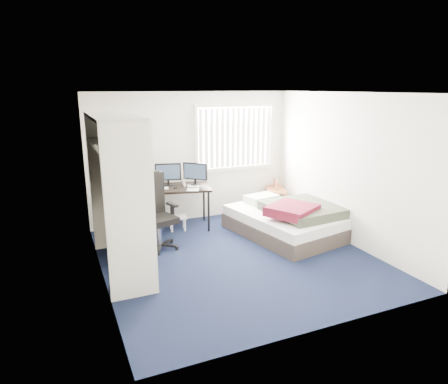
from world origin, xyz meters
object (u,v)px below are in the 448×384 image
bed (288,220)px  office_chair (156,219)px  nightstand (275,191)px  desk (166,186)px

bed → office_chair: bearing=171.1°
office_chair → nightstand: office_chair is taller
bed → desk: bearing=147.7°
office_chair → nightstand: bearing=18.6°
nightstand → bed: bearing=-110.3°
office_chair → bed: bearing=-8.9°
nightstand → bed: nightstand is taller
office_chair → bed: office_chair is taller
desk → bed: 2.31m
desk → nightstand: size_ratio=2.06×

